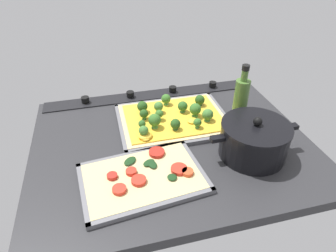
{
  "coord_description": "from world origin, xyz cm",
  "views": [
    {
      "loc": [
        18.27,
        67.79,
        54.2
      ],
      "look_at": [
        0.31,
        -2.86,
        3.42
      ],
      "focal_mm": 31.2,
      "sensor_mm": 36.0,
      "label": 1
    }
  ],
  "objects": [
    {
      "name": "ground_plane",
      "position": [
        0.0,
        0.0,
        -1.5
      ],
      "size": [
        82.27,
        65.2,
        3.0
      ],
      "primitive_type": "cube",
      "color": "#28282B"
    },
    {
      "name": "stove_control_panel",
      "position": [
        -0.0,
        -29.1,
        0.55
      ],
      "size": [
        78.98,
        7.0,
        2.6
      ],
      "color": "black",
      "rests_on": "ground_plane"
    },
    {
      "name": "baking_tray_front",
      "position": [
        -3.26,
        -9.73,
        0.36
      ],
      "size": [
        36.14,
        27.55,
        1.3
      ],
      "color": "slate",
      "rests_on": "ground_plane"
    },
    {
      "name": "broccoli_pizza",
      "position": [
        -2.95,
        -9.35,
        2.1
      ],
      "size": [
        33.73,
        25.14,
        6.11
      ],
      "color": "#D3B77F",
      "rests_on": "baking_tray_front"
    },
    {
      "name": "baking_tray_back",
      "position": [
        11.35,
        14.28,
        0.38
      ],
      "size": [
        33.12,
        24.2,
        1.3
      ],
      "color": "slate",
      "rests_on": "ground_plane"
    },
    {
      "name": "veggie_pizza_back",
      "position": [
        10.92,
        14.05,
        1.12
      ],
      "size": [
        30.49,
        21.57,
        1.9
      ],
      "color": "#CAB77C",
      "rests_on": "baking_tray_back"
    },
    {
      "name": "cooking_pot",
      "position": [
        -20.48,
        11.7,
        5.04
      ],
      "size": [
        25.74,
        18.91,
        12.38
      ],
      "color": "black",
      "rests_on": "ground_plane"
    },
    {
      "name": "oil_bottle",
      "position": [
        -23.87,
        -4.55,
        8.14
      ],
      "size": [
        4.56,
        4.56,
        19.98
      ],
      "color": "#476B2D",
      "rests_on": "ground_plane"
    }
  ]
}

